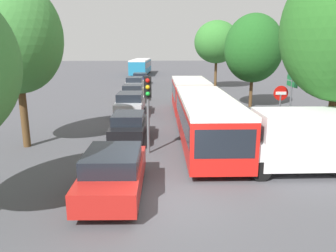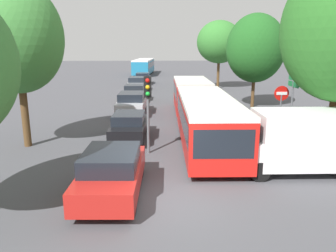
# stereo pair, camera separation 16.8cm
# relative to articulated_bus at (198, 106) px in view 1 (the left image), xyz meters

# --- Properties ---
(ground_plane) EXTENTS (200.00, 200.00, 0.00)m
(ground_plane) POSITION_rel_articulated_bus_xyz_m (-2.16, -8.92, -1.35)
(ground_plane) COLOR #47474C
(articulated_bus) EXTENTS (2.87, 15.78, 2.33)m
(articulated_bus) POSITION_rel_articulated_bus_xyz_m (0.00, 0.00, 0.00)
(articulated_bus) COLOR red
(articulated_bus) RESTS_ON ground
(city_bus_rear) EXTENTS (3.55, 11.78, 2.50)m
(city_bus_rear) POSITION_rel_articulated_bus_xyz_m (-4.07, 37.76, 0.10)
(city_bus_rear) COLOR teal
(city_bus_rear) RESTS_ON ground
(queued_car_red) EXTENTS (1.99, 4.32, 1.47)m
(queued_car_red) POSITION_rel_articulated_bus_xyz_m (-3.93, -8.36, -0.60)
(queued_car_red) COLOR #B21E19
(queued_car_red) RESTS_ON ground
(queued_car_black) EXTENTS (1.82, 3.95, 1.35)m
(queued_car_black) POSITION_rel_articulated_bus_xyz_m (-3.83, -1.89, -0.66)
(queued_car_black) COLOR black
(queued_car_black) RESTS_ON ground
(queued_car_silver) EXTENTS (2.02, 4.39, 1.50)m
(queued_car_silver) POSITION_rel_articulated_bus_xyz_m (-4.09, 4.55, -0.59)
(queued_car_silver) COLOR #B7BABF
(queued_car_silver) RESTS_ON ground
(queued_car_tan) EXTENTS (1.90, 4.12, 1.41)m
(queued_car_tan) POSITION_rel_articulated_bus_xyz_m (-4.17, 10.27, -0.63)
(queued_car_tan) COLOR tan
(queued_car_tan) RESTS_ON ground
(queued_car_white) EXTENTS (1.95, 4.23, 1.44)m
(queued_car_white) POSITION_rel_articulated_bus_xyz_m (-4.29, 17.03, -0.62)
(queued_car_white) COLOR white
(queued_car_white) RESTS_ON ground
(queued_car_navy) EXTENTS (1.87, 4.07, 1.39)m
(queued_car_navy) POSITION_rel_articulated_bus_xyz_m (-3.85, 23.31, -0.64)
(queued_car_navy) COLOR navy
(queued_car_navy) RESTS_ON ground
(white_van) EXTENTS (5.04, 2.08, 2.31)m
(white_van) POSITION_rel_articulated_bus_xyz_m (2.99, -6.77, -0.11)
(white_van) COLOR white
(white_van) RESTS_ON ground
(traffic_light) EXTENTS (0.32, 0.36, 3.40)m
(traffic_light) POSITION_rel_articulated_bus_xyz_m (-2.83, -4.29, 1.15)
(traffic_light) COLOR #56595E
(traffic_light) RESTS_ON ground
(no_entry_sign) EXTENTS (0.70, 0.08, 2.82)m
(no_entry_sign) POSITION_rel_articulated_bus_xyz_m (3.45, -3.12, 0.53)
(no_entry_sign) COLOR #56595E
(no_entry_sign) RESTS_ON ground
(direction_sign_post) EXTENTS (0.12, 1.40, 3.60)m
(direction_sign_post) POSITION_rel_articulated_bus_xyz_m (5.00, -0.78, 1.22)
(direction_sign_post) COLOR #56595E
(direction_sign_post) RESTS_ON ground
(tree_left_mid) EXTENTS (4.05, 4.05, 7.46)m
(tree_left_mid) POSITION_rel_articulated_bus_xyz_m (-8.50, -2.95, 3.52)
(tree_left_mid) COLOR #51381E
(tree_left_mid) RESTS_ON ground
(tree_right_mid) EXTENTS (4.37, 4.37, 7.02)m
(tree_right_mid) POSITION_rel_articulated_bus_xyz_m (5.12, 6.67, 3.12)
(tree_right_mid) COLOR #51381E
(tree_right_mid) RESTS_ON ground
(tree_right_far) EXTENTS (4.91, 4.91, 7.39)m
(tree_right_far) POSITION_rel_articulated_bus_xyz_m (4.69, 18.43, 3.61)
(tree_right_far) COLOR #51381E
(tree_right_far) RESTS_ON ground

